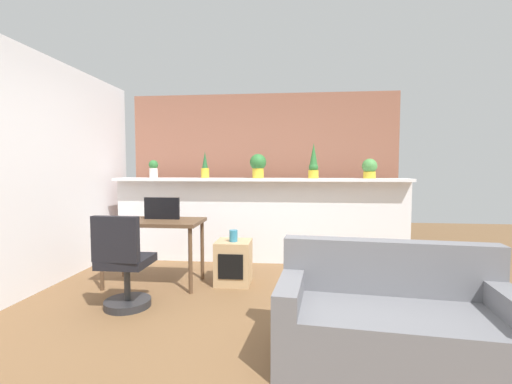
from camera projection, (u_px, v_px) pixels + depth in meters
The scene contains 16 objects.
ground_plane at pixel (238, 321), 3.09m from camera, with size 12.00×12.00×0.00m, color brown.
divider_wall at pixel (259, 222), 5.03m from camera, with size 4.14×0.16×1.16m, color white.
plant_shelf at pixel (259, 180), 4.95m from camera, with size 4.14×0.39×0.04m, color white.
brick_wall_behind at pixel (263, 174), 5.59m from camera, with size 4.14×0.10×2.50m, color #935B47.
side_wall_left at pixel (21, 172), 3.63m from camera, with size 0.12×4.40×2.60m, color white.
potted_plant_0 at pixel (154, 168), 5.08m from camera, with size 0.13×0.13×0.26m.
potted_plant_1 at pixel (205, 167), 5.06m from camera, with size 0.12×0.12×0.38m.
potted_plant_2 at pixel (258, 165), 4.94m from camera, with size 0.23×0.23×0.34m.
potted_plant_3 at pixel (314, 163), 4.85m from camera, with size 0.14×0.14×0.48m.
potted_plant_4 at pixel (370, 168), 4.81m from camera, with size 0.20×0.20×0.27m.
desk at pixel (154, 227), 4.04m from camera, with size 1.10×0.60×0.75m.
tv_monitor at pixel (162, 208), 4.10m from camera, with size 0.42×0.04×0.25m, color black.
office_chair at pixel (124, 269), 3.33m from camera, with size 0.45×0.45×0.91m.
side_cube_shelf at pixel (233, 262), 4.10m from camera, with size 0.40×0.41×0.50m.
vase_on_shelf at pixel (233, 236), 4.05m from camera, with size 0.09×0.09×0.13m, color teal.
couch at pixel (393, 322), 2.43m from camera, with size 1.63×0.92×0.80m.
Camera 1 is at (0.47, -2.97, 1.34)m, focal length 24.73 mm.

